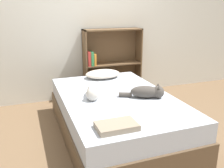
% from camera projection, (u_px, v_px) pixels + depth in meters
% --- Properties ---
extents(ground_plane, '(8.00, 8.00, 0.00)m').
position_uv_depth(ground_plane, '(116.00, 133.00, 3.03)').
color(ground_plane, brown).
extents(wall_back, '(8.00, 0.06, 2.50)m').
position_uv_depth(wall_back, '(85.00, 21.00, 3.92)').
color(wall_back, silver).
rests_on(wall_back, ground_plane).
extents(bed, '(1.26, 1.98, 0.48)m').
position_uv_depth(bed, '(116.00, 115.00, 2.96)').
color(bed, brown).
rests_on(bed, ground_plane).
extents(pillow, '(0.50, 0.36, 0.11)m').
position_uv_depth(pillow, '(103.00, 74.00, 3.60)').
color(pillow, beige).
rests_on(pillow, bed).
extents(cat_light, '(0.32, 0.55, 0.17)m').
position_uv_depth(cat_light, '(94.00, 90.00, 2.86)').
color(cat_light, beige).
rests_on(cat_light, bed).
extents(cat_dark, '(0.49, 0.29, 0.16)m').
position_uv_depth(cat_dark, '(148.00, 92.00, 2.82)').
color(cat_dark, '#47423D').
rests_on(cat_dark, bed).
extents(bookshelf, '(0.95, 0.26, 1.13)m').
position_uv_depth(bookshelf, '(110.00, 63.00, 4.13)').
color(bookshelf, brown).
rests_on(bookshelf, ground_plane).
extents(blanket_fold, '(0.35, 0.22, 0.05)m').
position_uv_depth(blanket_fold, '(117.00, 126.00, 2.11)').
color(blanket_fold, gray).
rests_on(blanket_fold, bed).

